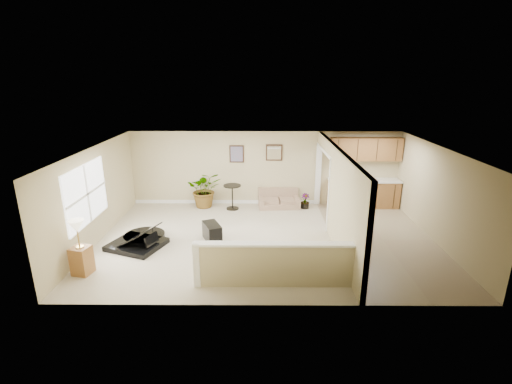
{
  "coord_description": "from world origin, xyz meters",
  "views": [
    {
      "loc": [
        -0.22,
        -9.18,
        4.25
      ],
      "look_at": [
        -0.29,
        0.4,
        1.23
      ],
      "focal_mm": 26.0,
      "sensor_mm": 36.0,
      "label": 1
    }
  ],
  "objects_px": {
    "piano": "(135,227)",
    "accent_table": "(232,194)",
    "small_plant": "(305,202)",
    "palm_plant": "(205,189)",
    "lamp_stand": "(80,251)",
    "loveseat": "(279,198)",
    "piano_bench": "(212,232)"
  },
  "relations": [
    {
      "from": "piano",
      "to": "small_plant",
      "type": "height_order",
      "value": "piano"
    },
    {
      "from": "loveseat",
      "to": "palm_plant",
      "type": "xyz_separation_m",
      "value": [
        -2.49,
        -0.04,
        0.31
      ]
    },
    {
      "from": "piano_bench",
      "to": "small_plant",
      "type": "bearing_deg",
      "value": 42.35
    },
    {
      "from": "lamp_stand",
      "to": "accent_table",
      "type": "bearing_deg",
      "value": 54.09
    },
    {
      "from": "piano_bench",
      "to": "piano",
      "type": "bearing_deg",
      "value": -171.19
    },
    {
      "from": "accent_table",
      "to": "small_plant",
      "type": "distance_m",
      "value": 2.44
    },
    {
      "from": "loveseat",
      "to": "palm_plant",
      "type": "distance_m",
      "value": 2.51
    },
    {
      "from": "loveseat",
      "to": "small_plant",
      "type": "distance_m",
      "value": 0.89
    },
    {
      "from": "piano",
      "to": "loveseat",
      "type": "distance_m",
      "value": 4.93
    },
    {
      "from": "piano",
      "to": "palm_plant",
      "type": "relative_size",
      "value": 1.44
    },
    {
      "from": "lamp_stand",
      "to": "piano_bench",
      "type": "bearing_deg",
      "value": 33.44
    },
    {
      "from": "piano",
      "to": "small_plant",
      "type": "relative_size",
      "value": 3.53
    },
    {
      "from": "palm_plant",
      "to": "lamp_stand",
      "type": "bearing_deg",
      "value": -115.56
    },
    {
      "from": "piano",
      "to": "loveseat",
      "type": "relative_size",
      "value": 1.28
    },
    {
      "from": "piano_bench",
      "to": "accent_table",
      "type": "relative_size",
      "value": 0.86
    },
    {
      "from": "accent_table",
      "to": "lamp_stand",
      "type": "height_order",
      "value": "lamp_stand"
    },
    {
      "from": "piano_bench",
      "to": "palm_plant",
      "type": "distance_m",
      "value": 2.77
    },
    {
      "from": "lamp_stand",
      "to": "palm_plant",
      "type": "bearing_deg",
      "value": 64.44
    },
    {
      "from": "piano",
      "to": "accent_table",
      "type": "bearing_deg",
      "value": 70.85
    },
    {
      "from": "loveseat",
      "to": "accent_table",
      "type": "distance_m",
      "value": 1.59
    },
    {
      "from": "piano_bench",
      "to": "lamp_stand",
      "type": "height_order",
      "value": "lamp_stand"
    },
    {
      "from": "piano",
      "to": "palm_plant",
      "type": "distance_m",
      "value": 3.3
    },
    {
      "from": "piano",
      "to": "piano_bench",
      "type": "xyz_separation_m",
      "value": [
        1.94,
        0.3,
        -0.27
      ]
    },
    {
      "from": "piano_bench",
      "to": "accent_table",
      "type": "distance_m",
      "value": 2.51
    },
    {
      "from": "piano",
      "to": "accent_table",
      "type": "height_order",
      "value": "piano"
    },
    {
      "from": "loveseat",
      "to": "small_plant",
      "type": "xyz_separation_m",
      "value": [
        0.87,
        -0.18,
        -0.08
      ]
    },
    {
      "from": "palm_plant",
      "to": "small_plant",
      "type": "xyz_separation_m",
      "value": [
        3.35,
        -0.14,
        -0.39
      ]
    },
    {
      "from": "piano",
      "to": "accent_table",
      "type": "xyz_separation_m",
      "value": [
        2.32,
        2.76,
        0.02
      ]
    },
    {
      "from": "piano_bench",
      "to": "small_plant",
      "type": "relative_size",
      "value": 1.39
    },
    {
      "from": "accent_table",
      "to": "lamp_stand",
      "type": "relative_size",
      "value": 0.65
    },
    {
      "from": "small_plant",
      "to": "lamp_stand",
      "type": "distance_m",
      "value": 7.0
    },
    {
      "from": "loveseat",
      "to": "accent_table",
      "type": "height_order",
      "value": "accent_table"
    }
  ]
}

